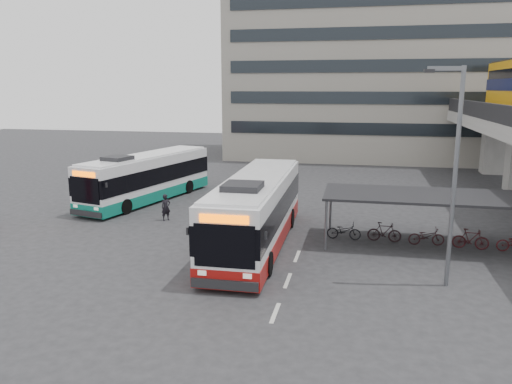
% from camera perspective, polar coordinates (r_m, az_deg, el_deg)
% --- Properties ---
extents(ground, '(120.00, 120.00, 0.00)m').
position_cam_1_polar(ground, '(23.59, -1.37, -6.95)').
color(ground, '#28282B').
rests_on(ground, ground).
extents(bike_shelter, '(10.00, 4.00, 2.54)m').
position_cam_1_polar(bike_shelter, '(25.70, 19.04, -2.50)').
color(bike_shelter, '#595B60').
rests_on(bike_shelter, ground).
extents(office_block, '(30.00, 15.00, 25.00)m').
position_cam_1_polar(office_block, '(57.94, 13.20, 16.44)').
color(office_block, gray).
rests_on(office_block, ground).
extents(road_markings, '(0.15, 7.60, 0.01)m').
position_cam_1_polar(road_markings, '(20.39, 3.64, -10.06)').
color(road_markings, beige).
rests_on(road_markings, ground).
extents(bus_main, '(2.84, 12.48, 3.68)m').
position_cam_1_polar(bus_main, '(24.25, 0.07, -2.22)').
color(bus_main, white).
rests_on(bus_main, ground).
extents(bus_teal, '(5.23, 11.78, 3.41)m').
position_cam_1_polar(bus_teal, '(34.70, -12.31, 1.60)').
color(bus_teal, white).
rests_on(bus_teal, ground).
extents(pedestrian, '(0.66, 0.67, 1.55)m').
position_cam_1_polar(pedestrian, '(29.43, -10.26, -1.74)').
color(pedestrian, black).
rests_on(pedestrian, ground).
extents(lamp_post, '(1.48, 0.32, 8.39)m').
position_cam_1_polar(lamp_post, '(19.97, 21.58, 2.88)').
color(lamp_post, '#595B60').
rests_on(lamp_post, ground).
extents(sign_totem_north, '(0.60, 0.20, 2.77)m').
position_cam_1_polar(sign_totem_north, '(36.74, -16.19, 1.72)').
color(sign_totem_north, maroon).
rests_on(sign_totem_north, ground).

